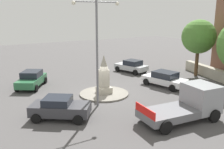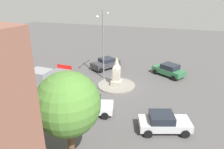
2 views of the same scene
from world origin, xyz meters
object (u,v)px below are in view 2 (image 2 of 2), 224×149
object	(u,v)px
car_white_far_side	(89,105)
car_green_parked_right	(169,70)
truck_grey_approaching	(47,77)
monument	(117,72)
car_silver_waiting	(164,122)
car_dark_grey_passing	(106,63)
streetlamp	(103,39)
tree_near_wall	(68,104)

from	to	relation	value
car_white_far_side	car_green_parked_right	xyz separation A→B (m)	(-11.03, 6.16, 0.03)
truck_grey_approaching	car_white_far_side	bearing A→B (deg)	60.03
monument	car_green_parked_right	bearing A→B (deg)	131.87
car_silver_waiting	truck_grey_approaching	bearing A→B (deg)	-108.75
monument	car_dark_grey_passing	distance (m)	5.82
streetlamp	car_silver_waiting	distance (m)	12.27
truck_grey_approaching	car_dark_grey_passing	bearing A→B (deg)	149.15
streetlamp	monument	bearing A→B (deg)	51.20
car_silver_waiting	truck_grey_approaching	xyz separation A→B (m)	(-4.42, -13.03, 0.32)
monument	truck_grey_approaching	world-z (taller)	monument
car_silver_waiting	tree_near_wall	distance (m)	8.13
car_white_far_side	streetlamp	bearing A→B (deg)	-170.26
car_white_far_side	tree_near_wall	distance (m)	7.05
streetlamp	car_white_far_side	size ratio (longest dim) A/B	1.79
car_green_parked_right	tree_near_wall	world-z (taller)	tree_near_wall
monument	truck_grey_approaching	xyz separation A→B (m)	(2.39, -7.33, -0.56)
car_green_parked_right	car_silver_waiting	bearing A→B (deg)	1.44
car_dark_grey_passing	car_green_parked_right	bearing A→B (deg)	89.34
streetlamp	truck_grey_approaching	size ratio (longest dim) A/B	1.46
tree_near_wall	car_silver_waiting	bearing A→B (deg)	136.39
car_dark_grey_passing	car_silver_waiting	distance (m)	14.59
car_green_parked_right	truck_grey_approaching	size ratio (longest dim) A/B	0.77
streetlamp	truck_grey_approaching	xyz separation A→B (m)	(4.09, -5.22, -3.81)
car_white_far_side	car_dark_grey_passing	world-z (taller)	car_dark_grey_passing
monument	car_green_parked_right	world-z (taller)	monument
streetlamp	car_green_parked_right	bearing A→B (deg)	112.74
streetlamp	car_white_far_side	bearing A→B (deg)	9.74
car_green_parked_right	tree_near_wall	bearing A→B (deg)	-15.64
car_dark_grey_passing	car_silver_waiting	bearing A→B (deg)	36.35
streetlamp	car_green_parked_right	world-z (taller)	streetlamp
car_white_far_side	truck_grey_approaching	distance (m)	7.59
streetlamp	car_white_far_side	world-z (taller)	streetlamp
truck_grey_approaching	tree_near_wall	size ratio (longest dim) A/B	0.90
streetlamp	car_silver_waiting	xyz separation A→B (m)	(8.51, 7.81, -4.14)
streetlamp	car_silver_waiting	bearing A→B (deg)	42.54
car_white_far_side	car_dark_grey_passing	distance (m)	11.34
truck_grey_approaching	tree_near_wall	world-z (taller)	tree_near_wall
car_dark_grey_passing	tree_near_wall	world-z (taller)	tree_near_wall
car_silver_waiting	tree_near_wall	size ratio (longest dim) A/B	0.68
tree_near_wall	car_green_parked_right	bearing A→B (deg)	164.36
streetlamp	car_dark_grey_passing	xyz separation A→B (m)	(-3.25, -0.84, -4.12)
car_white_far_side	car_green_parked_right	world-z (taller)	car_green_parked_right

